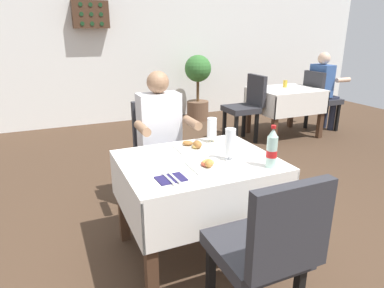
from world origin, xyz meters
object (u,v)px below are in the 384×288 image
at_px(background_chair_left, 246,104).
at_px(background_chair_right, 320,97).
at_px(potted_plant_corner, 198,83).
at_px(chair_near_camera_side, 266,248).
at_px(main_dining_table, 198,182).
at_px(background_patron, 323,87).
at_px(wall_bottle_rack, 90,14).
at_px(cola_bottle_primary, 272,149).
at_px(napkin_cutlery_set, 171,178).
at_px(chair_far_diner_seat, 161,148).
at_px(beer_glass_left, 230,143).
at_px(background_dining_table, 285,101).
at_px(background_table_tumbler, 285,84).
at_px(plate_far_diner, 193,146).
at_px(beer_glass_middle, 212,130).
at_px(plate_near_camera, 207,164).
at_px(seated_diner_far, 162,135).

xyz_separation_m(background_chair_left, background_chair_right, (1.39, 0.00, 0.00)).
bearing_deg(potted_plant_corner, chair_near_camera_side, -110.49).
relative_size(main_dining_table, background_patron, 0.83).
relative_size(background_chair_right, wall_bottle_rack, 1.73).
xyz_separation_m(cola_bottle_primary, napkin_cutlery_set, (-0.66, 0.08, -0.12)).
distance_m(chair_far_diner_seat, wall_bottle_rack, 3.38).
height_order(beer_glass_left, background_dining_table, beer_glass_left).
relative_size(main_dining_table, napkin_cutlery_set, 5.47).
xyz_separation_m(chair_near_camera_side, background_patron, (3.21, 2.98, 0.16)).
height_order(background_chair_right, background_table_tumbler, background_chair_right).
bearing_deg(cola_bottle_primary, background_table_tumbler, 50.19).
bearing_deg(chair_near_camera_side, background_patron, 42.83).
bearing_deg(chair_near_camera_side, chair_far_diner_seat, 90.00).
distance_m(cola_bottle_primary, background_chair_left, 2.86).
bearing_deg(background_table_tumbler, chair_far_diner_seat, -150.14).
distance_m(main_dining_table, beer_glass_left, 0.37).
height_order(chair_near_camera_side, cola_bottle_primary, cola_bottle_primary).
bearing_deg(napkin_cutlery_set, chair_far_diner_seat, 74.88).
bearing_deg(chair_near_camera_side, wall_bottle_rack, 90.98).
xyz_separation_m(plate_far_diner, potted_plant_corner, (1.59, 3.39, -0.08)).
distance_m(beer_glass_middle, cola_bottle_primary, 0.63).
distance_m(plate_far_diner, napkin_cutlery_set, 0.57).
bearing_deg(beer_glass_left, background_table_tumbler, 45.39).
xyz_separation_m(plate_far_diner, wall_bottle_rack, (-0.14, 3.73, 1.06)).
distance_m(chair_near_camera_side, beer_glass_middle, 1.18).
relative_size(background_table_tumbler, wall_bottle_rack, 0.20).
height_order(chair_far_diner_seat, plate_near_camera, chair_far_diner_seat).
distance_m(seated_diner_far, plate_far_diner, 0.50).
bearing_deg(napkin_cutlery_set, potted_plant_corner, 63.25).
distance_m(chair_far_diner_seat, potted_plant_corner, 3.25).
xyz_separation_m(seated_diner_far, background_chair_left, (1.80, 1.45, -0.16)).
xyz_separation_m(chair_near_camera_side, napkin_cutlery_set, (-0.28, 0.58, 0.19)).
distance_m(plate_near_camera, cola_bottle_primary, 0.42).
relative_size(background_dining_table, potted_plant_corner, 0.83).
bearing_deg(chair_near_camera_side, plate_far_diner, 86.67).
bearing_deg(plate_far_diner, wall_bottle_rack, 92.17).
distance_m(main_dining_table, background_chair_right, 3.83).
height_order(seated_diner_far, wall_bottle_rack, wall_bottle_rack).
distance_m(beer_glass_middle, background_chair_left, 2.42).
bearing_deg(seated_diner_far, main_dining_table, -88.11).
bearing_deg(background_table_tumbler, potted_plant_corner, 123.18).
bearing_deg(background_table_tumbler, chair_near_camera_side, -129.35).
bearing_deg(background_dining_table, plate_near_camera, -136.89).
xyz_separation_m(potted_plant_corner, wall_bottle_rack, (-1.74, 0.34, 1.14)).
bearing_deg(potted_plant_corner, background_chair_right, -43.94).
bearing_deg(napkin_cutlery_set, cola_bottle_primary, -7.02).
bearing_deg(main_dining_table, background_dining_table, 41.19).
relative_size(beer_glass_middle, background_chair_left, 0.20).
bearing_deg(chair_far_diner_seat, beer_glass_left, -77.95).
relative_size(beer_glass_middle, napkin_cutlery_set, 1.02).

